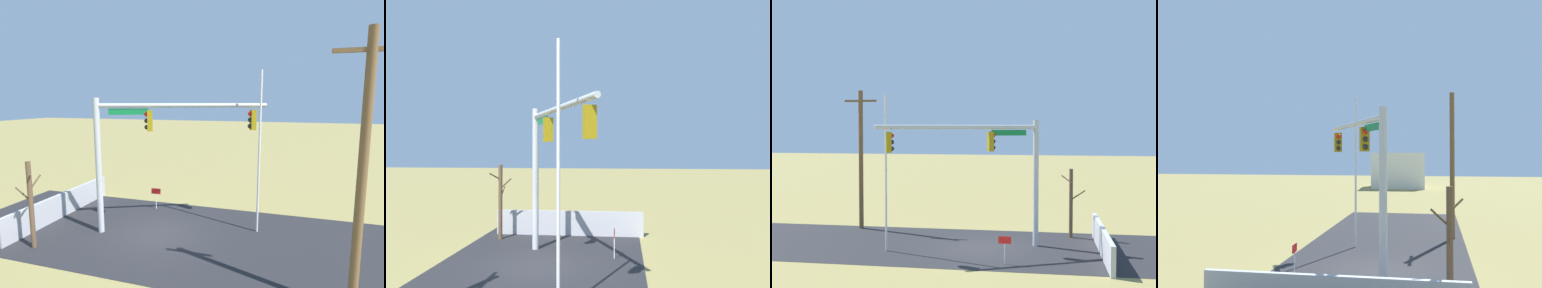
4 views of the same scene
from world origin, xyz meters
TOP-DOWN VIEW (x-y plane):
  - ground_plane at (0.00, 0.00)m, footprint 160.00×160.00m
  - sidewalk_corner at (3.68, 0.72)m, footprint 6.00×6.00m
  - retaining_fence at (5.79, -0.39)m, footprint 0.20×7.65m
  - signal_mast at (0.62, -0.21)m, footprint 7.42×3.49m
  - flagpole at (-4.39, -1.45)m, footprint 0.10×0.10m
  - bare_tree at (4.52, 2.90)m, footprint 1.27×1.02m
  - open_sign at (1.41, -2.84)m, footprint 0.56×0.04m

SIDE VIEW (x-z plane):
  - ground_plane at x=0.00m, z-range 0.00..0.00m
  - sidewalk_corner at x=3.68m, z-range 0.00..0.01m
  - retaining_fence at x=5.79m, z-range 0.00..1.27m
  - open_sign at x=1.41m, z-range 0.30..1.52m
  - bare_tree at x=4.52m, z-range 0.06..3.78m
  - flagpole at x=-4.39m, z-range 0.00..7.54m
  - signal_mast at x=0.62m, z-range 1.34..7.64m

